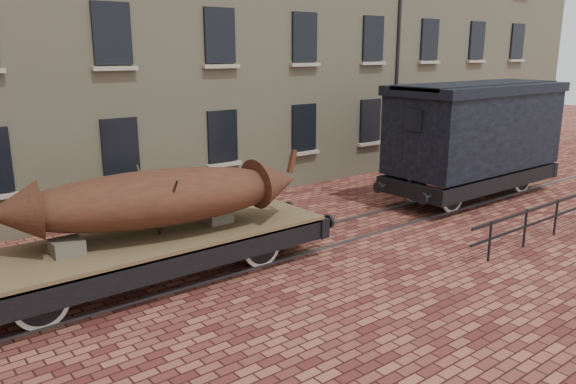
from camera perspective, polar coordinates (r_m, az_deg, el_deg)
ground at (r=14.72m, az=0.53°, el=-5.42°), size 90.00×90.00×0.00m
rail_track at (r=14.71m, az=0.53°, el=-5.31°), size 30.00×1.52×0.06m
flatcar_wagon at (r=12.47m, az=-13.89°, el=-5.38°), size 9.05×2.46×1.37m
iron_boat at (r=12.27m, az=-13.13°, el=-0.55°), size 6.73×2.87×1.61m
goods_van at (r=19.95m, az=18.55°, el=6.28°), size 7.56×2.76×3.91m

